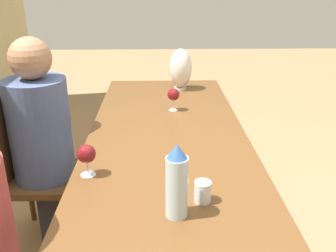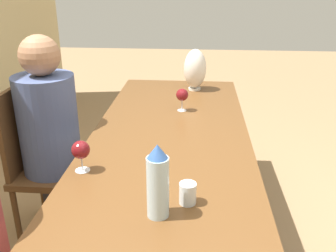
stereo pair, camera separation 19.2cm
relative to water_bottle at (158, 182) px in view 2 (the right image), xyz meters
The scene contains 8 objects.
dining_table 0.41m from the water_bottle, ahead, with size 3.06×0.88×0.75m.
water_bottle is the anchor object (origin of this frame).
water_tumbler 0.17m from the water_bottle, 50.39° to the right, with size 0.07×0.07×0.09m.
vase 1.64m from the water_bottle, ahead, with size 0.17×0.17×0.31m.
wine_glass_0 1.15m from the water_bottle, ahead, with size 0.08×0.08×0.15m.
wine_glass_3 0.49m from the water_bottle, 50.87° to the left, with size 0.08×0.08×0.15m.
chair_far 1.24m from the water_bottle, 44.27° to the left, with size 0.44×0.44×0.97m.
person_far 1.14m from the water_bottle, 40.98° to the left, with size 0.35×0.35×1.28m.
Camera 2 is at (-1.50, -0.15, 1.58)m, focal length 40.00 mm.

